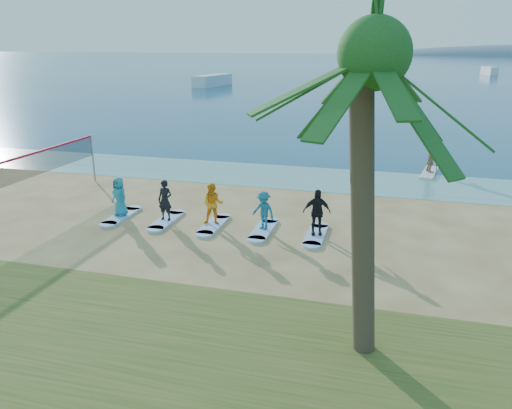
% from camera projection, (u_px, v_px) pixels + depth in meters
% --- Properties ---
extents(ground, '(600.00, 600.00, 0.00)m').
position_uv_depth(ground, '(203.00, 246.00, 18.33)').
color(ground, tan).
rests_on(ground, ground).
extents(shallow_water, '(600.00, 600.00, 0.00)m').
position_uv_depth(shallow_water, '(270.00, 175.00, 27.96)').
color(shallow_water, teal).
rests_on(shallow_water, ground).
extents(ocean, '(600.00, 600.00, 0.00)m').
position_uv_depth(ocean, '(377.00, 64.00, 165.07)').
color(ocean, navy).
rests_on(ocean, ground).
extents(volleyball_net, '(0.25, 9.09, 2.50)m').
position_uv_depth(volleyball_net, '(33.00, 165.00, 22.22)').
color(volleyball_net, gray).
rests_on(volleyball_net, ground).
extents(palm_tree, '(5.60, 5.60, 8.13)m').
position_uv_depth(palm_tree, '(374.00, 58.00, 10.00)').
color(palm_tree, brown).
rests_on(palm_tree, ground).
extents(paddleboard, '(1.25, 3.08, 0.12)m').
position_uv_depth(paddleboard, '(429.00, 173.00, 28.35)').
color(paddleboard, silver).
rests_on(paddleboard, ground).
extents(paddleboarder, '(0.83, 1.55, 1.59)m').
position_uv_depth(paddleboarder, '(431.00, 158.00, 28.08)').
color(paddleboarder, tan).
rests_on(paddleboarder, paddleboard).
extents(boat_offshore_a, '(4.22, 9.42, 1.84)m').
position_uv_depth(boat_offshore_a, '(213.00, 86.00, 84.19)').
color(boat_offshore_a, silver).
rests_on(boat_offshore_a, ground).
extents(boat_offshore_b, '(2.95, 6.10, 1.76)m').
position_uv_depth(boat_offshore_b, '(489.00, 75.00, 112.66)').
color(boat_offshore_b, silver).
rests_on(boat_offshore_b, ground).
extents(surfboard_0, '(0.70, 2.20, 0.09)m').
position_uv_depth(surfboard_0, '(121.00, 216.00, 21.32)').
color(surfboard_0, '#A1C5FA').
rests_on(surfboard_0, ground).
extents(student_0, '(0.95, 0.79, 1.66)m').
position_uv_depth(student_0, '(120.00, 197.00, 21.05)').
color(student_0, teal).
rests_on(student_0, surfboard_0).
extents(surfboard_1, '(0.70, 2.20, 0.09)m').
position_uv_depth(surfboard_1, '(166.00, 220.00, 20.80)').
color(surfboard_1, '#A1C5FA').
rests_on(surfboard_1, ground).
extents(student_1, '(0.64, 0.44, 1.69)m').
position_uv_depth(student_1, '(165.00, 200.00, 20.52)').
color(student_1, black).
rests_on(student_1, surfboard_1).
extents(surfboard_2, '(0.70, 2.20, 0.09)m').
position_uv_depth(surfboard_2, '(214.00, 225.00, 20.28)').
color(surfboard_2, '#A1C5FA').
rests_on(surfboard_2, ground).
extents(student_2, '(0.95, 0.82, 1.71)m').
position_uv_depth(student_2, '(213.00, 204.00, 20.00)').
color(student_2, orange).
rests_on(student_2, surfboard_2).
extents(surfboard_3, '(0.70, 2.20, 0.09)m').
position_uv_depth(surfboard_3, '(263.00, 230.00, 19.76)').
color(surfboard_3, '#A1C5FA').
rests_on(surfboard_3, ground).
extents(student_3, '(1.14, 0.93, 1.54)m').
position_uv_depth(student_3, '(263.00, 210.00, 19.50)').
color(student_3, '#1B6382').
rests_on(student_3, surfboard_3).
extents(surfboard_4, '(0.70, 2.20, 0.09)m').
position_uv_depth(surfboard_4, '(316.00, 235.00, 19.24)').
color(surfboard_4, '#A1C5FA').
rests_on(surfboard_4, ground).
extents(student_4, '(1.12, 0.67, 1.79)m').
position_uv_depth(student_4, '(317.00, 212.00, 18.95)').
color(student_4, black).
rests_on(student_4, surfboard_4).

